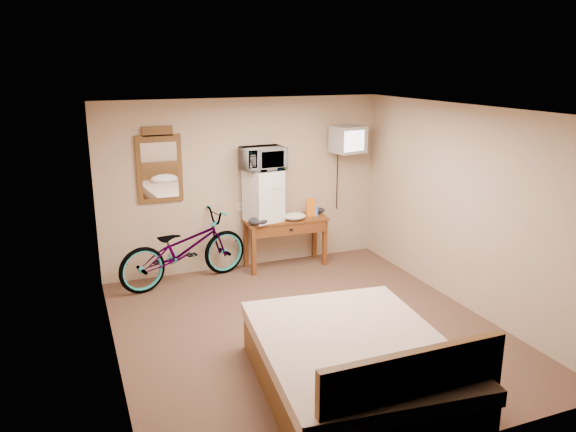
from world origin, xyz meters
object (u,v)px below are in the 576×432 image
Objects in this scene: blue_cup at (316,211)px; wall_mirror at (159,166)px; mini_fridge at (263,195)px; crt_television at (348,139)px; bed at (356,366)px; desk at (286,227)px; microwave at (263,158)px; bicycle at (184,248)px.

wall_mirror is (-2.23, 0.28, 0.79)m from blue_cup.
mini_fridge is 1.53m from crt_television.
desk is at bearing 79.09° from bed.
mini_fridge is 1.52m from wall_mirror.
crt_television is (0.53, 0.03, 1.05)m from blue_cup.
microwave is at bearing 174.48° from desk.
blue_cup is at bearing -7.19° from wall_mirror.
wall_mirror is at bearing 106.94° from bed.
wall_mirror is (-1.76, 0.27, 0.99)m from desk.
microwave reaches higher than blue_cup.
bicycle is at bearing 105.02° from bed.
crt_television is 0.32× the size of bicycle.
blue_cup is at bearing -1.43° from desk.
crt_television reaches higher than microwave.
desk is 3.45m from bed.
crt_television reaches higher than mini_fridge.
bicycle is (0.22, -0.32, -1.11)m from wall_mirror.
wall_mirror reaches higher than microwave.
crt_television is at bearing -102.93° from bicycle.
microwave is 0.57× the size of wall_mirror.
crt_television reaches higher than blue_cup.
blue_cup is 0.06× the size of bed.
mini_fridge reaches higher than desk.
crt_television reaches higher than bed.
microwave is at bearing 84.80° from bed.
microwave is 1.17m from blue_cup.
bicycle is at bearing -175.87° from mini_fridge.
mini_fridge is 5.38× the size of blue_cup.
microwave is 0.31× the size of bicycle.
mini_fridge is at bearing 179.40° from crt_television.
desk is 0.51m from blue_cup.
microwave reaches higher than mini_fridge.
desk is 1.66× the size of mini_fridge.
bed reaches higher than blue_cup.
blue_cup is at bearing -8.34° from microwave.
desk is 0.52× the size of bed.
desk is 2.09× the size of microwave.
bicycle reaches higher than blue_cup.
blue_cup is (0.81, -0.04, -0.30)m from mini_fridge.
wall_mirror is at bearing 174.81° from crt_television.
desk is 1.19× the size of wall_mirror.
bicycle is (-1.20, -0.09, -1.17)m from microwave.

